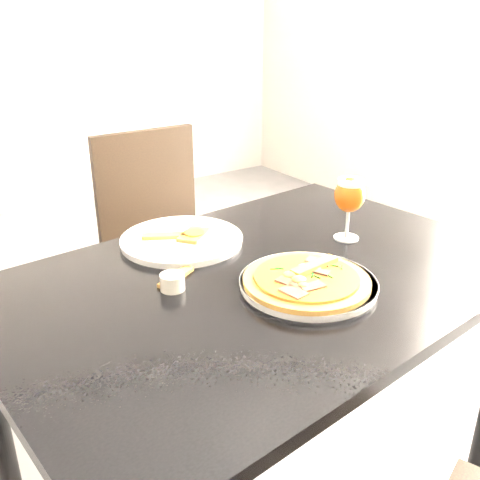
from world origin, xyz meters
TOP-DOWN VIEW (x-y plane):
  - dining_table at (0.30, 0.02)m, footprint 1.27×0.92m
  - chair_far at (0.44, 0.82)m, footprint 0.42×0.42m
  - plate_main at (0.34, -0.08)m, footprint 0.34×0.34m
  - pizza at (0.33, -0.09)m, footprint 0.27×0.27m
  - plate_second at (0.23, 0.28)m, footprint 0.35×0.35m
  - crust_scraps at (0.23, 0.28)m, footprint 0.18×0.13m
  - loose_crust at (0.12, 0.11)m, footprint 0.11×0.07m
  - sauce_cup at (0.09, 0.07)m, footprint 0.05×0.05m
  - beer_glass at (0.60, 0.06)m, footprint 0.08×0.08m

SIDE VIEW (x-z plane):
  - chair_far at x=0.44m, z-range 0.05..0.95m
  - dining_table at x=0.30m, z-range 0.28..1.03m
  - loose_crust at x=0.12m, z-range 0.75..0.76m
  - plate_main at x=0.34m, z-range 0.75..0.77m
  - plate_second at x=0.23m, z-range 0.75..0.77m
  - sauce_cup at x=0.09m, z-range 0.75..0.79m
  - crust_scraps at x=0.23m, z-range 0.77..0.78m
  - pizza at x=0.33m, z-range 0.76..0.79m
  - beer_glass at x=0.60m, z-range 0.79..0.95m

